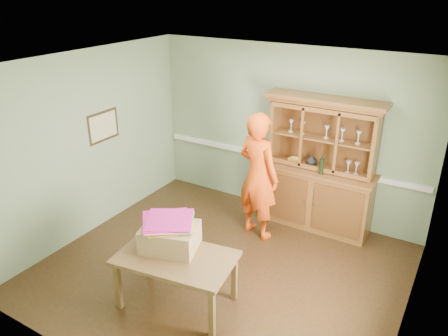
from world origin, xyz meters
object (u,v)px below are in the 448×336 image
Objects in this scene: china_hutch at (317,183)px; dining_table at (176,262)px; cardboard_box at (170,237)px; person at (258,176)px.

china_hutch is 1.42× the size of dining_table.
person reaches higher than cardboard_box.
cardboard_box is 1.81m from person.
china_hutch is at bearing 69.92° from cardboard_box.
china_hutch is at bearing -118.55° from person.
china_hutch is 0.99m from person.
china_hutch is 1.07× the size of person.
china_hutch reaches higher than person.
china_hutch is 2.64m from cardboard_box.
dining_table is 0.75× the size of person.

